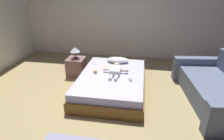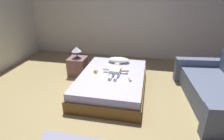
{
  "view_description": "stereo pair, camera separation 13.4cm",
  "coord_description": "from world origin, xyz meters",
  "px_view_note": "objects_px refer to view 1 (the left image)",
  "views": [
    {
      "loc": [
        0.68,
        -2.78,
        2.08
      ],
      "look_at": [
        0.1,
        0.74,
        0.48
      ],
      "focal_mm": 30.34,
      "sensor_mm": 36.0,
      "label": 1
    },
    {
      "loc": [
        0.81,
        -2.76,
        2.08
      ],
      "look_at": [
        0.1,
        0.74,
        0.48
      ],
      "focal_mm": 30.34,
      "sensor_mm": 36.0,
      "label": 2
    }
  ],
  "objects_px": {
    "toothbrush": "(128,71)",
    "couch": "(219,89)",
    "lamp": "(75,50)",
    "toy_block": "(95,72)",
    "nightstand": "(76,67)",
    "pillow": "(118,60)",
    "baby_bottle": "(130,79)",
    "bed": "(112,83)",
    "baby": "(115,70)"
  },
  "relations": [
    {
      "from": "toothbrush",
      "to": "couch",
      "type": "height_order",
      "value": "couch"
    },
    {
      "from": "lamp",
      "to": "toy_block",
      "type": "bearing_deg",
      "value": -43.08
    },
    {
      "from": "toothbrush",
      "to": "nightstand",
      "type": "bearing_deg",
      "value": 161.98
    },
    {
      "from": "pillow",
      "to": "couch",
      "type": "distance_m",
      "value": 2.21
    },
    {
      "from": "lamp",
      "to": "baby_bottle",
      "type": "bearing_deg",
      "value": -30.29
    },
    {
      "from": "bed",
      "to": "baby",
      "type": "distance_m",
      "value": 0.28
    },
    {
      "from": "bed",
      "to": "baby",
      "type": "bearing_deg",
      "value": 54.86
    },
    {
      "from": "lamp",
      "to": "toy_block",
      "type": "xyz_separation_m",
      "value": [
        0.65,
        -0.6,
        -0.25
      ]
    },
    {
      "from": "baby_bottle",
      "to": "pillow",
      "type": "bearing_deg",
      "value": 112.46
    },
    {
      "from": "bed",
      "to": "couch",
      "type": "distance_m",
      "value": 2.1
    },
    {
      "from": "toothbrush",
      "to": "couch",
      "type": "bearing_deg",
      "value": -8.53
    },
    {
      "from": "bed",
      "to": "toothbrush",
      "type": "height_order",
      "value": "toothbrush"
    },
    {
      "from": "baby",
      "to": "toy_block",
      "type": "height_order",
      "value": "baby"
    },
    {
      "from": "toothbrush",
      "to": "couch",
      "type": "xyz_separation_m",
      "value": [
        1.78,
        -0.27,
        -0.12
      ]
    },
    {
      "from": "pillow",
      "to": "couch",
      "type": "relative_size",
      "value": 0.24
    },
    {
      "from": "baby",
      "to": "toy_block",
      "type": "bearing_deg",
      "value": -170.1
    },
    {
      "from": "couch",
      "to": "lamp",
      "type": "distance_m",
      "value": 3.2
    },
    {
      "from": "couch",
      "to": "lamp",
      "type": "xyz_separation_m",
      "value": [
        -3.1,
        0.7,
        0.39
      ]
    },
    {
      "from": "pillow",
      "to": "toy_block",
      "type": "height_order",
      "value": "pillow"
    },
    {
      "from": "toy_block",
      "to": "couch",
      "type": "bearing_deg",
      "value": -2.12
    },
    {
      "from": "couch",
      "to": "toothbrush",
      "type": "bearing_deg",
      "value": 171.47
    },
    {
      "from": "couch",
      "to": "toy_block",
      "type": "xyz_separation_m",
      "value": [
        -2.45,
        0.09,
        0.14
      ]
    },
    {
      "from": "nightstand",
      "to": "baby_bottle",
      "type": "distance_m",
      "value": 1.63
    },
    {
      "from": "bed",
      "to": "pillow",
      "type": "distance_m",
      "value": 0.73
    },
    {
      "from": "toothbrush",
      "to": "toy_block",
      "type": "bearing_deg",
      "value": -165.2
    },
    {
      "from": "baby_bottle",
      "to": "toy_block",
      "type": "bearing_deg",
      "value": 164.16
    },
    {
      "from": "pillow",
      "to": "toy_block",
      "type": "bearing_deg",
      "value": -119.79
    },
    {
      "from": "couch",
      "to": "nightstand",
      "type": "height_order",
      "value": "couch"
    },
    {
      "from": "nightstand",
      "to": "toy_block",
      "type": "xyz_separation_m",
      "value": [
        0.65,
        -0.6,
        0.19
      ]
    },
    {
      "from": "toothbrush",
      "to": "nightstand",
      "type": "height_order",
      "value": "nightstand"
    },
    {
      "from": "baby",
      "to": "baby_bottle",
      "type": "distance_m",
      "value": 0.44
    },
    {
      "from": "toothbrush",
      "to": "bed",
      "type": "bearing_deg",
      "value": -148.75
    },
    {
      "from": "pillow",
      "to": "toothbrush",
      "type": "height_order",
      "value": "pillow"
    },
    {
      "from": "nightstand",
      "to": "lamp",
      "type": "height_order",
      "value": "lamp"
    },
    {
      "from": "couch",
      "to": "pillow",
      "type": "bearing_deg",
      "value": 159.62
    },
    {
      "from": "bed",
      "to": "lamp",
      "type": "xyz_separation_m",
      "value": [
        -1.0,
        0.62,
        0.48
      ]
    },
    {
      "from": "lamp",
      "to": "bed",
      "type": "bearing_deg",
      "value": -31.52
    },
    {
      "from": "couch",
      "to": "lamp",
      "type": "relative_size",
      "value": 7.71
    },
    {
      "from": "bed",
      "to": "toy_block",
      "type": "height_order",
      "value": "toy_block"
    },
    {
      "from": "lamp",
      "to": "baby_bottle",
      "type": "distance_m",
      "value": 1.64
    },
    {
      "from": "lamp",
      "to": "toothbrush",
      "type": "bearing_deg",
      "value": -18.03
    },
    {
      "from": "pillow",
      "to": "baby",
      "type": "bearing_deg",
      "value": -87.09
    },
    {
      "from": "bed",
      "to": "toothbrush",
      "type": "relative_size",
      "value": 12.93
    },
    {
      "from": "nightstand",
      "to": "bed",
      "type": "bearing_deg",
      "value": -31.52
    },
    {
      "from": "toothbrush",
      "to": "nightstand",
      "type": "relative_size",
      "value": 0.34
    },
    {
      "from": "baby",
      "to": "toothbrush",
      "type": "relative_size",
      "value": 4.26
    },
    {
      "from": "baby",
      "to": "nightstand",
      "type": "height_order",
      "value": "baby"
    },
    {
      "from": "baby",
      "to": "lamp",
      "type": "bearing_deg",
      "value": 153.46
    },
    {
      "from": "lamp",
      "to": "toy_block",
      "type": "relative_size",
      "value": 3.76
    },
    {
      "from": "lamp",
      "to": "toy_block",
      "type": "height_order",
      "value": "lamp"
    }
  ]
}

